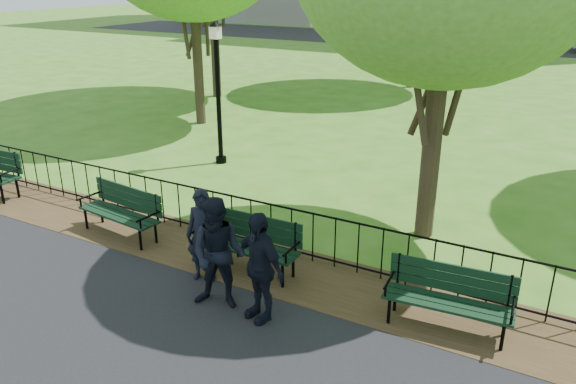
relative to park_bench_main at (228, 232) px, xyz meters
The scene contains 12 objects.
ground 1.36m from the park_bench_main, 83.86° to the right, with size 120.00×120.00×0.00m, color #38681B.
dirt_strip 0.69m from the park_bench_main, 66.66° to the left, with size 60.00×1.60×0.01m, color #322114.
far_street 33.80m from the park_bench_main, 89.78° to the left, with size 70.00×9.00×0.01m, color black.
iron_fence 0.82m from the park_bench_main, 80.82° to the left, with size 24.06×0.06×1.00m.
park_bench_main is the anchor object (origin of this frame).
park_bench_left_a 2.37m from the park_bench_main, behind, with size 1.79×0.73×0.99m.
park_bench_right_a 3.55m from the park_bench_main, ahead, with size 1.73×0.66×0.96m.
lamppost 5.61m from the park_bench_main, 126.77° to the left, with size 0.31×0.31×3.46m.
person_left 0.55m from the park_bench_main, 99.62° to the right, with size 0.54×0.36×1.49m, color black.
person_mid 1.19m from the park_bench_main, 61.33° to the right, with size 0.80×0.42×1.66m, color black.
person_right 1.58m from the park_bench_main, 39.62° to the right, with size 0.93×0.38×1.59m, color black.
taxi 35.50m from the park_bench_main, 106.90° to the left, with size 1.78×4.43×1.51m, color yellow.
Camera 1 is at (4.67, -5.46, 4.52)m, focal length 35.00 mm.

